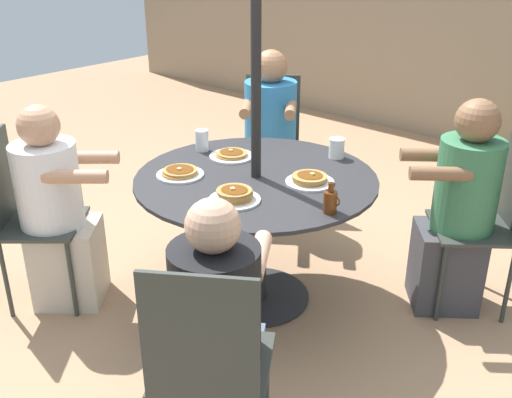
# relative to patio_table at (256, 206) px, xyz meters

# --- Properties ---
(ground_plane) EXTENTS (12.00, 12.00, 0.00)m
(ground_plane) POSITION_rel_patio_table_xyz_m (0.00, 0.00, -0.57)
(ground_plane) COLOR tan
(back_fence) EXTENTS (10.00, 0.06, 1.95)m
(back_fence) POSITION_rel_patio_table_xyz_m (0.00, 3.31, 0.40)
(back_fence) COLOR gray
(back_fence) RESTS_ON ground
(patio_table) EXTENTS (1.26, 1.26, 0.74)m
(patio_table) POSITION_rel_patio_table_xyz_m (0.00, 0.00, 0.00)
(patio_table) COLOR #28282B
(patio_table) RESTS_ON ground
(umbrella_pole) EXTENTS (0.05, 0.05, 2.05)m
(umbrella_pole) POSITION_rel_patio_table_xyz_m (0.00, 0.00, 0.45)
(umbrella_pole) COLOR black
(umbrella_pole) RESTS_ON ground
(patio_chair_north) EXTENTS (0.58, 0.58, 0.97)m
(patio_chair_north) POSITION_rel_patio_table_xyz_m (-0.92, -0.82, -0.02)
(patio_chair_north) COLOR #333833
(patio_chair_north) RESTS_ON ground
(diner_north) EXTENTS (0.57, 0.56, 1.12)m
(diner_north) POSITION_rel_patio_table_xyz_m (-0.78, -0.71, -0.06)
(diner_north) COLOR beige
(diner_north) RESTS_ON ground
(patio_chair_east) EXTENTS (0.57, 0.57, 0.97)m
(patio_chair_east) POSITION_rel_patio_table_xyz_m (0.69, -1.02, -0.02)
(patio_chair_east) COLOR #333833
(patio_chair_east) RESTS_ON ground
(diner_east) EXTENTS (0.52, 0.55, 1.10)m
(diner_east) POSITION_rel_patio_table_xyz_m (0.59, -0.87, -0.07)
(diner_east) COLOR slate
(diner_east) RESTS_ON ground
(patio_chair_south) EXTENTS (0.57, 0.57, 0.97)m
(patio_chair_south) POSITION_rel_patio_table_xyz_m (0.96, 0.78, -0.02)
(patio_chair_south) COLOR #333833
(patio_chair_south) RESTS_ON ground
(diner_south) EXTENTS (0.55, 0.53, 1.16)m
(diner_south) POSITION_rel_patio_table_xyz_m (0.82, 0.67, -0.03)
(diner_south) COLOR #3D3D42
(diner_south) RESTS_ON ground
(patio_chair_west) EXTENTS (0.57, 0.57, 0.97)m
(patio_chair_west) POSITION_rel_patio_table_xyz_m (-0.73, 0.99, -0.02)
(patio_chair_west) COLOR #333833
(patio_chair_west) RESTS_ON ground
(diner_west) EXTENTS (0.55, 0.57, 1.19)m
(diner_west) POSITION_rel_patio_table_xyz_m (-0.63, 0.85, -0.03)
(diner_west) COLOR gray
(diner_west) RESTS_ON ground
(pancake_plate_a) EXTENTS (0.25, 0.25, 0.04)m
(pancake_plate_a) POSITION_rel_patio_table_xyz_m (-0.29, 0.12, 0.18)
(pancake_plate_a) COLOR white
(pancake_plate_a) RESTS_ON patio_table
(pancake_plate_b) EXTENTS (0.25, 0.25, 0.05)m
(pancake_plate_b) POSITION_rel_patio_table_xyz_m (-0.30, -0.25, 0.18)
(pancake_plate_b) COLOR white
(pancake_plate_b) RESTS_ON patio_table
(pancake_plate_c) EXTENTS (0.25, 0.25, 0.05)m
(pancake_plate_c) POSITION_rel_patio_table_xyz_m (0.26, 0.11, 0.19)
(pancake_plate_c) COLOR white
(pancake_plate_c) RESTS_ON patio_table
(pancake_plate_d) EXTENTS (0.25, 0.25, 0.07)m
(pancake_plate_d) POSITION_rel_patio_table_xyz_m (0.13, -0.29, 0.19)
(pancake_plate_d) COLOR white
(pancake_plate_d) RESTS_ON patio_table
(syrup_bottle) EXTENTS (0.08, 0.06, 0.15)m
(syrup_bottle) POSITION_rel_patio_table_xyz_m (0.53, -0.10, 0.22)
(syrup_bottle) COLOR #602D0F
(syrup_bottle) RESTS_ON patio_table
(coffee_cup) EXTENTS (0.09, 0.09, 0.11)m
(coffee_cup) POSITION_rel_patio_table_xyz_m (0.15, 0.51, 0.22)
(coffee_cup) COLOR white
(coffee_cup) RESTS_ON patio_table
(drinking_glass_a) EXTENTS (0.08, 0.08, 0.12)m
(drinking_glass_a) POSITION_rel_patio_table_xyz_m (-0.49, 0.09, 0.23)
(drinking_glass_a) COLOR silver
(drinking_glass_a) RESTS_ON patio_table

